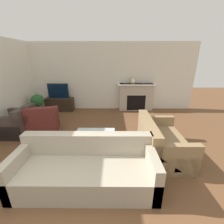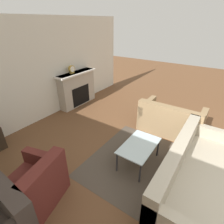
% 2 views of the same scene
% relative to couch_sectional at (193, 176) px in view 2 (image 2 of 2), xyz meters
% --- Properties ---
extents(wall_back, '(8.15, 0.06, 2.70)m').
position_rel_couch_sectional_xyz_m(wall_back, '(-0.28, 4.18, 1.06)').
color(wall_back, silver).
rests_on(wall_back, ground_plane).
extents(area_rug, '(2.12, 1.76, 0.00)m').
position_rel_couch_sectional_xyz_m(area_rug, '(0.04, 1.05, -0.29)').
color(area_rug, '#4C4238').
rests_on(area_rug, ground_plane).
extents(fireplace, '(1.50, 0.37, 1.11)m').
position_rel_couch_sectional_xyz_m(fireplace, '(1.42, 3.99, 0.29)').
color(fireplace, '#B2A899').
rests_on(fireplace, ground_plane).
extents(couch_sectional, '(2.36, 0.90, 0.82)m').
position_rel_couch_sectional_xyz_m(couch_sectional, '(0.00, 0.00, 0.00)').
color(couch_sectional, '#9E937F').
rests_on(couch_sectional, ground_plane).
extents(couch_loveseat, '(0.91, 1.50, 0.82)m').
position_rel_couch_sectional_xyz_m(couch_loveseat, '(1.55, 0.88, 0.00)').
color(couch_loveseat, '#8C704C').
rests_on(couch_loveseat, ground_plane).
extents(armchair_accent, '(1.00, 0.96, 0.82)m').
position_rel_couch_sectional_xyz_m(armchair_accent, '(-1.62, 1.98, 0.01)').
color(armchair_accent, '#5B231E').
rests_on(armchair_accent, ground_plane).
extents(coffee_table, '(0.92, 0.56, 0.45)m').
position_rel_couch_sectional_xyz_m(coffee_table, '(0.04, 1.02, 0.11)').
color(coffee_table, '#333338').
rests_on(coffee_table, ground_plane).
extents(mantel_clock, '(0.22, 0.07, 0.25)m').
position_rel_couch_sectional_xyz_m(mantel_clock, '(1.27, 4.00, 0.95)').
color(mantel_clock, '#B79338').
rests_on(mantel_clock, fireplace).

